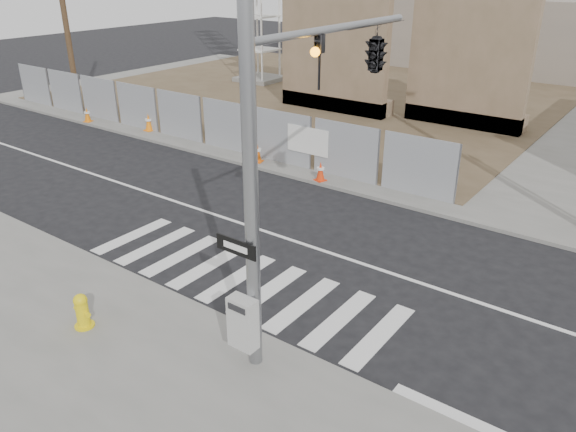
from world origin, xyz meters
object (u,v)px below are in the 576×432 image
Objects in this scene: traffic_cone_b at (149,122)px; traffic_cone_d at (320,171)px; signal_pole at (339,98)px; traffic_cone_c at (257,153)px; traffic_cone_a at (87,115)px; fire_hydrant at (82,311)px.

traffic_cone_b reaches higher than traffic_cone_d.
signal_pole is 8.93× the size of traffic_cone_b.
traffic_cone_b reaches higher than traffic_cone_c.
signal_pole is 16.49m from traffic_cone_b.
traffic_cone_d is (13.51, 0.00, -0.00)m from traffic_cone_a.
fire_hydrant is 1.05× the size of traffic_cone_c.
signal_pole reaches higher than traffic_cone_d.
traffic_cone_c is (-3.84, 10.57, -0.02)m from fire_hydrant.
signal_pole is at bearing -25.99° from traffic_cone_b.
traffic_cone_a is 0.92× the size of traffic_cone_c.
traffic_cone_c is at bearing 1.40° from traffic_cone_a.
traffic_cone_c is (6.80, -0.46, -0.01)m from traffic_cone_b.
signal_pole is 10.83m from traffic_cone_c.
fire_hydrant is 1.01× the size of traffic_cone_b.
signal_pole is 8.80m from traffic_cone_d.
fire_hydrant is 1.14× the size of traffic_cone_a.
traffic_cone_b reaches higher than traffic_cone_a.
signal_pole reaches higher than traffic_cone_a.
fire_hydrant is (-3.67, -4.05, -4.27)m from signal_pole.
traffic_cone_b is (-14.32, 6.98, -4.28)m from signal_pole.
fire_hydrant is at bearing -46.02° from traffic_cone_b.
traffic_cone_b is 9.92m from traffic_cone_d.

